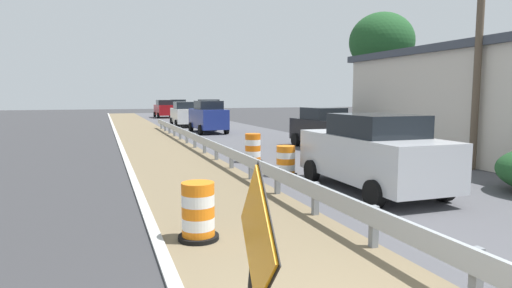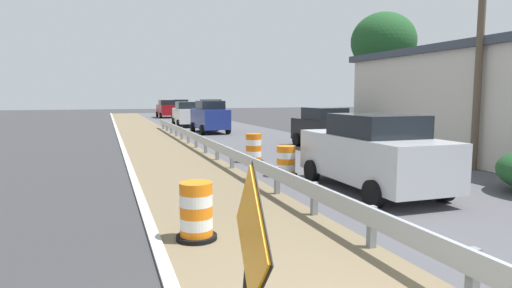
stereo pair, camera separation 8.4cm
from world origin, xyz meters
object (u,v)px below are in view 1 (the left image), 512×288
(car_trailing_near_lane, at_px, (324,128))
(car_lead_near_lane, at_px, (208,117))
(traffic_barrel_close, at_px, (286,163))
(warning_sign_diamond, at_px, (258,245))
(car_distant_a, at_px, (209,111))
(car_trailing_far_lane, at_px, (372,153))
(traffic_barrel_nearest, at_px, (198,214))
(car_mid_far_lane, at_px, (178,107))
(traffic_barrel_mid, at_px, (253,149))
(car_distant_b, at_px, (185,114))
(car_lead_far_lane, at_px, (164,109))
(utility_pole_near, at_px, (479,33))

(car_trailing_near_lane, bearing_deg, car_lead_near_lane, -164.86)
(car_trailing_near_lane, bearing_deg, traffic_barrel_close, -39.88)
(warning_sign_diamond, relative_size, car_distant_a, 0.46)
(car_trailing_far_lane, bearing_deg, warning_sign_diamond, 137.81)
(traffic_barrel_nearest, bearing_deg, warning_sign_diamond, -91.95)
(car_trailing_near_lane, xyz_separation_m, car_trailing_far_lane, (-3.30, -8.60, 0.05))
(traffic_barrel_nearest, relative_size, car_mid_far_lane, 0.24)
(car_lead_near_lane, relative_size, car_trailing_far_lane, 0.89)
(car_distant_a, bearing_deg, traffic_barrel_mid, -8.86)
(car_distant_a, bearing_deg, car_distant_b, -31.47)
(traffic_barrel_nearest, distance_m, car_lead_far_lane, 42.65)
(car_lead_near_lane, xyz_separation_m, utility_pole_near, (5.07, -17.23, 3.49))
(car_mid_far_lane, xyz_separation_m, car_trailing_far_lane, (-2.80, -47.01, 0.02))
(traffic_barrel_close, height_order, car_lead_near_lane, car_lead_near_lane)
(car_lead_near_lane, height_order, car_mid_far_lane, car_lead_near_lane)
(car_lead_far_lane, relative_size, car_mid_far_lane, 1.03)
(car_lead_near_lane, relative_size, car_distant_b, 0.89)
(car_lead_near_lane, height_order, car_trailing_near_lane, car_lead_near_lane)
(traffic_barrel_mid, xyz_separation_m, car_distant_a, (4.31, 24.94, 0.58))
(car_lead_near_lane, xyz_separation_m, car_distant_b, (-0.37, 6.59, -0.07))
(warning_sign_diamond, relative_size, car_lead_far_lane, 0.44)
(car_mid_far_lane, bearing_deg, car_distant_a, 0.63)
(traffic_barrel_close, distance_m, car_trailing_near_lane, 7.55)
(car_trailing_near_lane, height_order, car_mid_far_lane, car_mid_far_lane)
(traffic_barrel_mid, xyz_separation_m, car_trailing_near_lane, (4.64, 2.96, 0.48))
(traffic_barrel_mid, bearing_deg, traffic_barrel_close, -89.33)
(car_lead_near_lane, bearing_deg, car_lead_far_lane, -1.56)
(car_mid_far_lane, bearing_deg, traffic_barrel_close, -5.24)
(car_lead_far_lane, bearing_deg, car_trailing_far_lane, 178.45)
(car_trailing_near_lane, bearing_deg, car_lead_far_lane, -176.28)
(traffic_barrel_mid, relative_size, car_mid_far_lane, 0.26)
(traffic_barrel_nearest, relative_size, car_lead_far_lane, 0.24)
(car_lead_near_lane, bearing_deg, traffic_barrel_nearest, 164.51)
(traffic_barrel_close, relative_size, car_lead_near_lane, 0.23)
(traffic_barrel_nearest, xyz_separation_m, traffic_barrel_close, (3.82, 4.93, -0.03))
(car_mid_far_lane, bearing_deg, car_trailing_near_lane, 0.79)
(car_trailing_near_lane, bearing_deg, car_distant_a, 178.70)
(car_distant_a, bearing_deg, traffic_barrel_nearest, -12.88)
(traffic_barrel_close, distance_m, car_lead_far_lane, 37.42)
(car_trailing_near_lane, distance_m, car_trailing_far_lane, 9.22)
(car_distant_a, distance_m, car_distant_b, 6.05)
(traffic_barrel_nearest, height_order, utility_pole_near, utility_pole_near)
(warning_sign_diamond, bearing_deg, car_lead_far_lane, -90.25)
(car_trailing_near_lane, xyz_separation_m, car_lead_far_lane, (-3.24, 31.44, 0.04))
(traffic_barrel_close, bearing_deg, utility_pole_near, -8.71)
(car_mid_far_lane, relative_size, utility_pole_near, 0.47)
(car_distant_a, xyz_separation_m, utility_pole_near, (2.20, -28.93, 3.49))
(car_trailing_near_lane, xyz_separation_m, car_distant_b, (-3.57, 16.87, 0.04))
(traffic_barrel_nearest, bearing_deg, traffic_barrel_mid, 64.52)
(traffic_barrel_mid, xyz_separation_m, car_mid_far_lane, (4.15, 41.37, 0.50))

